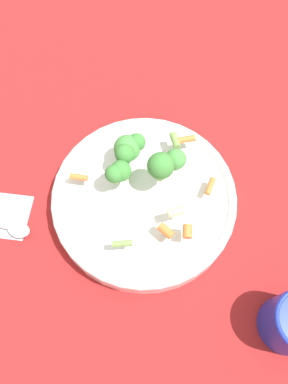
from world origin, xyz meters
TOP-DOWN VIEW (x-y plane):
  - ground_plane at (0.00, 0.00)m, footprint 3.00×3.00m
  - bowl at (0.00, 0.00)m, footprint 0.30×0.30m
  - pasta_salad at (-0.03, 0.02)m, footprint 0.21×0.22m

SIDE VIEW (x-z plane):
  - ground_plane at x=0.00m, z-range 0.00..0.00m
  - bowl at x=0.00m, z-range 0.00..0.04m
  - pasta_salad at x=-0.03m, z-range 0.04..0.11m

